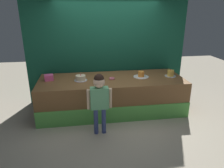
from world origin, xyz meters
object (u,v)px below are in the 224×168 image
child_figure (99,96)px  cake_center (141,75)px  pink_box (49,78)px  cake_left (81,78)px  donut (112,78)px  cake_right (171,74)px

child_figure → cake_center: (1.08, 0.99, 0.06)m
pink_box → cake_left: cake_left is taller
donut → cake_right: (1.41, 0.01, 0.05)m
cake_left → cake_right: cake_right is taller
cake_right → child_figure: bearing=-152.3°
pink_box → cake_left: bearing=-9.4°
pink_box → cake_left: size_ratio=0.65×
cake_left → cake_right: 2.11m
cake_left → cake_right: (2.11, -0.00, 0.01)m
donut → cake_left: (-0.70, 0.02, 0.04)m
pink_box → cake_center: size_ratio=0.53×
child_figure → cake_left: size_ratio=4.21×
cake_center → child_figure: bearing=-137.4°
pink_box → cake_center: 2.11m
donut → cake_center: 0.71m
child_figure → donut: 0.99m
cake_left → cake_right: bearing=-0.1°
cake_left → child_figure: bearing=-70.5°
child_figure → cake_right: child_figure is taller
cake_center → cake_right: (0.70, -0.05, 0.02)m
cake_right → cake_center: bearing=175.5°
cake_right → pink_box: bearing=177.6°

